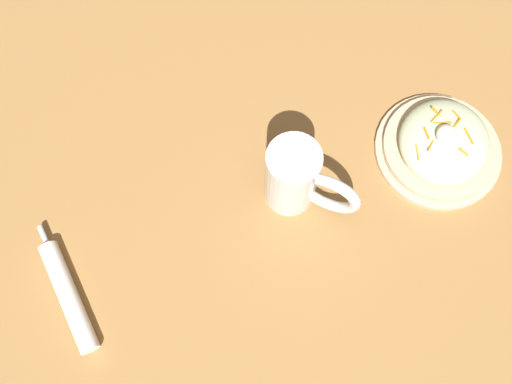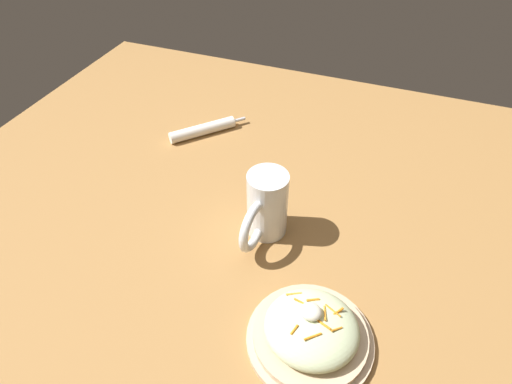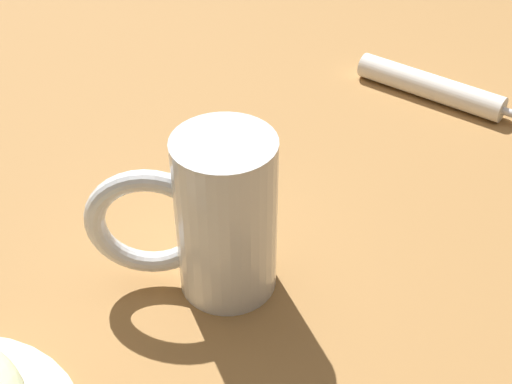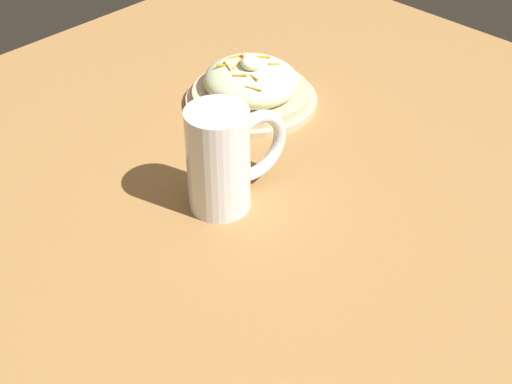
# 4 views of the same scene
# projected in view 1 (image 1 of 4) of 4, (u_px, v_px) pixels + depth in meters

# --- Properties ---
(ground_plane) EXTENTS (1.43, 1.43, 0.00)m
(ground_plane) POSITION_uv_depth(u_px,v_px,m) (267.00, 255.00, 0.92)
(ground_plane) COLOR #9E703D
(salad_plate) EXTENTS (0.22, 0.22, 0.09)m
(salad_plate) POSITION_uv_depth(u_px,v_px,m) (442.00, 145.00, 0.95)
(salad_plate) COLOR #D1B28E
(salad_plate) RESTS_ON ground_plane
(beer_mug) EXTENTS (0.08, 0.16, 0.15)m
(beer_mug) POSITION_uv_depth(u_px,v_px,m) (296.00, 180.00, 0.89)
(beer_mug) COLOR white
(beer_mug) RESTS_ON ground_plane
(napkin_roll) EXTENTS (0.16, 0.17, 0.03)m
(napkin_roll) POSITION_uv_depth(u_px,v_px,m) (68.00, 295.00, 0.88)
(napkin_roll) COLOR white
(napkin_roll) RESTS_ON ground_plane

